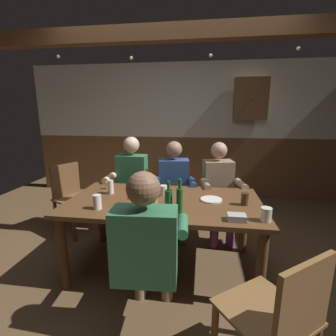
{
  "coord_description": "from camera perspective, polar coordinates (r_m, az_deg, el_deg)",
  "views": [
    {
      "loc": [
        0.35,
        -2.14,
        1.54
      ],
      "look_at": [
        0.0,
        0.3,
        0.98
      ],
      "focal_mm": 26.13,
      "sensor_mm": 36.0,
      "label": 1
    }
  ],
  "objects": [
    {
      "name": "table_candle",
      "position": [
        2.74,
        -13.99,
        -3.97
      ],
      "size": [
        0.04,
        0.04,
        0.08
      ],
      "primitive_type": "cylinder",
      "color": "#F9E08C",
      "rests_on": "dining_table"
    },
    {
      "name": "condiment_caddy",
      "position": [
        1.99,
        15.71,
        -11.05
      ],
      "size": [
        0.14,
        0.1,
        0.05
      ],
      "primitive_type": "cube",
      "color": "#B2B7BC",
      "rests_on": "dining_table"
    },
    {
      "name": "pint_glass_3",
      "position": [
        2.36,
        -6.0,
        -5.6
      ],
      "size": [
        0.07,
        0.07,
        0.14
      ],
      "primitive_type": "cylinder",
      "color": "#4C2D19",
      "rests_on": "dining_table"
    },
    {
      "name": "person_1",
      "position": [
        3.05,
        1.39,
        -3.89
      ],
      "size": [
        0.54,
        0.57,
        1.19
      ],
      "rotation": [
        0.0,
        0.0,
        3.27
      ],
      "color": "#2D4C84",
      "rests_on": "ground_plane"
    },
    {
      "name": "bottle_1",
      "position": [
        1.98,
        -3.23,
        -8.1
      ],
      "size": [
        0.06,
        0.06,
        0.26
      ],
      "color": "gold",
      "rests_on": "dining_table"
    },
    {
      "name": "chair_empty_near_right",
      "position": [
        1.62,
        24.28,
        -29.36
      ],
      "size": [
        0.62,
        0.62,
        0.88
      ],
      "rotation": [
        0.0,
        0.0,
        0.65
      ],
      "color": "brown",
      "rests_on": "ground_plane"
    },
    {
      "name": "pint_glass_2",
      "position": [
        2.2,
        -16.17,
        -7.6
      ],
      "size": [
        0.07,
        0.07,
        0.13
      ],
      "primitive_type": "cylinder",
      "color": "white",
      "rests_on": "dining_table"
    },
    {
      "name": "person_0",
      "position": [
        3.15,
        -8.68,
        -3.16
      ],
      "size": [
        0.51,
        0.51,
        1.24
      ],
      "rotation": [
        0.0,
        0.0,
        3.15
      ],
      "color": "#33724C",
      "rests_on": "ground_plane"
    },
    {
      "name": "pint_glass_0",
      "position": [
        2.46,
        -1.07,
        -5.23
      ],
      "size": [
        0.08,
        0.08,
        0.1
      ],
      "primitive_type": "cylinder",
      "color": "white",
      "rests_on": "dining_table"
    },
    {
      "name": "person_2",
      "position": [
        3.04,
        11.77,
        -4.3
      ],
      "size": [
        0.53,
        0.59,
        1.19
      ],
      "rotation": [
        0.0,
        0.0,
        3.34
      ],
      "color": "#997F60",
      "rests_on": "ground_plane"
    },
    {
      "name": "pint_glass_4",
      "position": [
        2.31,
        17.45,
        -6.9
      ],
      "size": [
        0.07,
        0.07,
        0.11
      ],
      "primitive_type": "cylinder",
      "color": "#4C2D19",
      "rests_on": "dining_table"
    },
    {
      "name": "string_lights",
      "position": [
        2.68,
        0.53,
        25.57
      ],
      "size": [
        4.03,
        0.04,
        0.15
      ],
      "color": "#F9EAB2"
    },
    {
      "name": "wall_dart_cabinet",
      "position": [
        4.49,
        18.77,
        15.02
      ],
      "size": [
        0.56,
        0.15,
        0.7
      ],
      "color": "brown"
    },
    {
      "name": "dining_table",
      "position": [
        2.38,
        -0.91,
        -9.5
      ],
      "size": [
        1.82,
        0.99,
        0.72
      ],
      "color": "brown",
      "rests_on": "ground_plane"
    },
    {
      "name": "bottle_2",
      "position": [
        2.03,
        0.11,
        -7.61
      ],
      "size": [
        0.06,
        0.06,
        0.27
      ],
      "color": "#195923",
      "rests_on": "dining_table"
    },
    {
      "name": "pint_glass_1",
      "position": [
        2.04,
        21.91,
        -10.01
      ],
      "size": [
        0.08,
        0.08,
        0.11
      ],
      "primitive_type": "cylinder",
      "color": "white",
      "rests_on": "dining_table"
    },
    {
      "name": "chair_empty_near_left",
      "position": [
        3.45,
        -21.43,
        -6.0
      ],
      "size": [
        0.59,
        0.59,
        0.88
      ],
      "rotation": [
        0.0,
        0.0,
        -2.03
      ],
      "color": "brown",
      "rests_on": "ground_plane"
    },
    {
      "name": "plate_0",
      "position": [
        2.37,
        10.04,
        -7.28
      ],
      "size": [
        0.2,
        0.2,
        0.01
      ],
      "primitive_type": "cylinder",
      "color": "white",
      "rests_on": "dining_table"
    },
    {
      "name": "ground_plane",
      "position": [
        2.66,
        -0.97,
        -22.46
      ],
      "size": [
        6.84,
        6.84,
        0.0
      ],
      "primitive_type": "plane",
      "color": "brown"
    },
    {
      "name": "person_3",
      "position": [
        1.74,
        -4.97,
        -17.56
      ],
      "size": [
        0.57,
        0.55,
        1.19
      ],
      "rotation": [
        0.0,
        0.0,
        0.06
      ],
      "color": "#33724C",
      "rests_on": "ground_plane"
    },
    {
      "name": "bottle_0",
      "position": [
        2.02,
        2.74,
        -7.41
      ],
      "size": [
        0.05,
        0.05,
        0.29
      ],
      "color": "#195923",
      "rests_on": "dining_table"
    },
    {
      "name": "back_wall_upper",
      "position": [
        4.56,
        3.88,
        15.4
      ],
      "size": [
        5.7,
        0.12,
        1.3
      ],
      "primitive_type": "cube",
      "color": "beige"
    },
    {
      "name": "back_wall_wainscot",
      "position": [
        4.66,
        3.65,
        0.57
      ],
      "size": [
        5.7,
        0.12,
        1.09
      ],
      "primitive_type": "cube",
      "color": "brown",
      "rests_on": "ground_plane"
    },
    {
      "name": "ceiling_beam",
      "position": [
        2.78,
        0.69,
        29.02
      ],
      "size": [
        5.13,
        0.14,
        0.16
      ],
      "primitive_type": "cube",
      "color": "brown"
    },
    {
      "name": "pint_glass_5",
      "position": [
        2.56,
        -13.25,
        -4.34
      ],
      "size": [
        0.06,
        0.06,
        0.14
      ],
      "primitive_type": "cylinder",
      "color": "white",
      "rests_on": "dining_table"
    }
  ]
}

